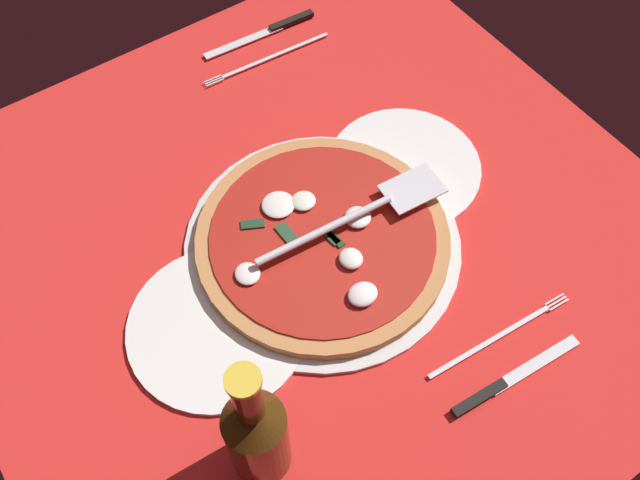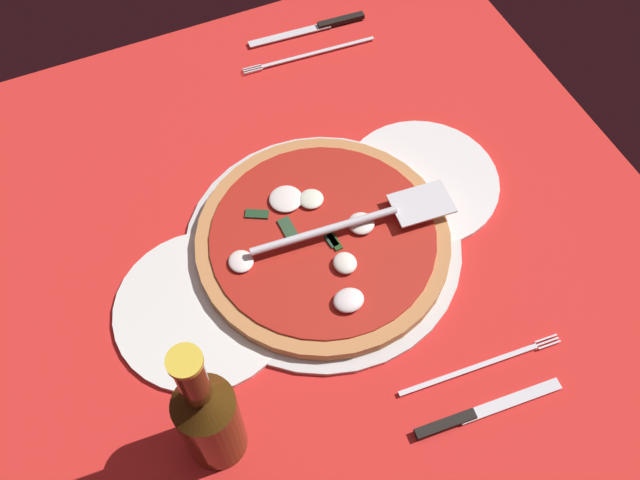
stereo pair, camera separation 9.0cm
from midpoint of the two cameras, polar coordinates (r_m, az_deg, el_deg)
ground_plane at (r=93.05cm, az=-3.19°, el=-0.13°), size 91.23×91.23×0.80cm
checker_pattern at (r=92.67cm, az=-3.20°, el=0.02°), size 91.23×91.23×0.10cm
pizza_pan at (r=91.27cm, az=-2.81°, el=-0.72°), size 36.27×36.27×0.97cm
dinner_plate_left at (r=87.30cm, az=-11.32°, el=-7.25°), size 22.31×22.31×1.00cm
dinner_plate_right at (r=98.87cm, az=4.32°, el=5.74°), size 21.61×21.61×1.00cm
pizza at (r=90.01cm, az=-2.86°, el=-0.25°), size 33.08×33.08×3.14cm
pizza_server at (r=89.12cm, az=0.35°, el=1.94°), size 27.48×6.02×1.00cm
place_setting_near at (r=85.74cm, az=11.78°, el=-9.96°), size 21.55×12.54×1.40cm
place_setting_far at (r=116.38cm, az=-6.54°, el=15.38°), size 22.71×13.26×1.40cm
beer_bottle at (r=72.87cm, az=-8.89°, el=-15.66°), size 6.50×6.50×23.92cm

